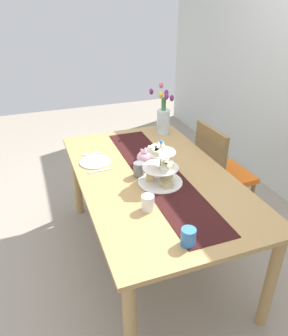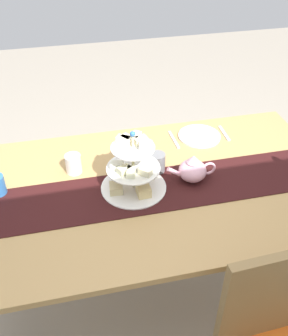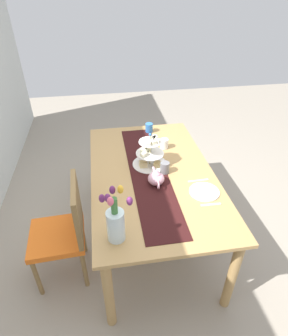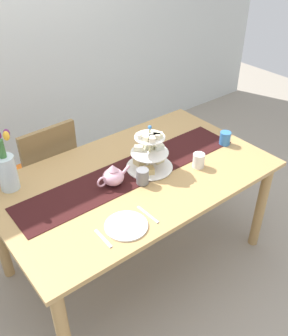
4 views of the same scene
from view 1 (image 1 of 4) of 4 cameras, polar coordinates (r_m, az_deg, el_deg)
ground_plane at (r=2.71m, az=1.48°, el=-15.15°), size 8.00×8.00×0.00m
dining_table at (r=2.30m, az=1.69°, el=-3.21°), size 1.73×1.02×0.76m
chair_left at (r=2.91m, az=13.12°, el=-0.31°), size 0.44×0.44×0.91m
table_runner at (r=2.27m, az=2.49°, el=-0.98°), size 1.54×0.30×0.00m
tiered_cake_stand at (r=2.11m, az=3.00°, el=-0.12°), size 0.30×0.30×0.30m
teapot at (r=2.36m, az=0.26°, el=1.96°), size 0.24×0.13×0.14m
tulip_vase at (r=2.88m, az=3.40°, el=8.90°), size 0.20×0.19×0.43m
dinner_plate_left at (r=2.44m, az=-8.64°, el=1.10°), size 0.23×0.23×0.01m
fork_left at (r=2.57m, az=-9.33°, el=2.46°), size 0.02×0.15×0.01m
knife_left at (r=2.32m, az=-7.86°, el=-0.50°), size 0.02×0.17×0.01m
mug_grey at (r=2.22m, az=-0.91°, el=-0.20°), size 0.08×0.08×0.09m
mug_white_text at (r=1.88m, az=0.68°, el=-6.16°), size 0.08×0.08×0.09m
mug_orange at (r=1.66m, az=7.81°, el=-11.96°), size 0.08×0.08×0.09m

